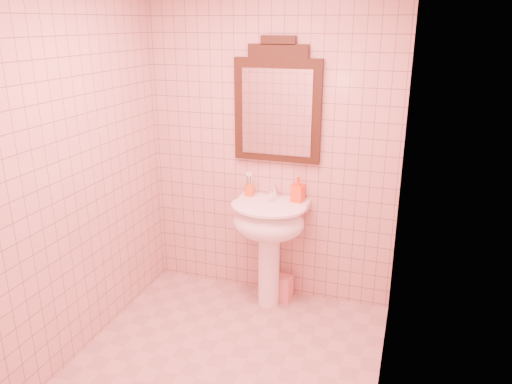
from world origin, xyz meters
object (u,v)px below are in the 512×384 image
(pedestal_sink, at_px, (269,229))
(toothbrush_cup, at_px, (249,190))
(soap_dispenser, at_px, (298,189))
(mirror, at_px, (277,105))
(towel, at_px, (281,287))

(pedestal_sink, bearing_deg, toothbrush_cup, 144.46)
(toothbrush_cup, bearing_deg, soap_dispenser, -1.78)
(pedestal_sink, bearing_deg, soap_dispenser, 35.43)
(toothbrush_cup, xyz_separation_m, soap_dispenser, (0.40, -0.01, 0.05))
(mirror, xyz_separation_m, soap_dispenser, (0.19, -0.07, -0.63))
(soap_dispenser, bearing_deg, mirror, 171.40)
(mirror, height_order, soap_dispenser, mirror)
(pedestal_sink, height_order, mirror, mirror)
(pedestal_sink, xyz_separation_m, soap_dispenser, (0.19, 0.14, 0.30))
(pedestal_sink, height_order, towel, pedestal_sink)
(pedestal_sink, distance_m, mirror, 0.95)
(toothbrush_cup, bearing_deg, mirror, 14.30)
(mirror, bearing_deg, pedestal_sink, -90.00)
(pedestal_sink, bearing_deg, towel, 52.85)
(pedestal_sink, distance_m, soap_dispenser, 0.38)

